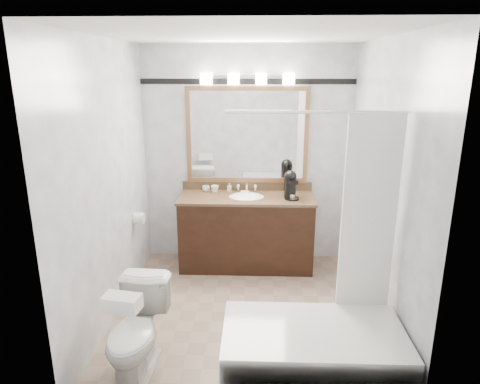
% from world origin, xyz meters
% --- Properties ---
extents(room, '(2.42, 2.62, 2.52)m').
position_xyz_m(room, '(0.00, 0.00, 1.25)').
color(room, gray).
rests_on(room, ground).
extents(vanity, '(1.53, 0.58, 0.97)m').
position_xyz_m(vanity, '(0.00, 1.02, 0.44)').
color(vanity, black).
rests_on(vanity, ground).
extents(mirror, '(1.40, 0.04, 1.10)m').
position_xyz_m(mirror, '(0.00, 1.28, 1.50)').
color(mirror, '#916541').
rests_on(mirror, room).
extents(vanity_light_bar, '(1.02, 0.14, 0.12)m').
position_xyz_m(vanity_light_bar, '(0.00, 1.23, 2.13)').
color(vanity_light_bar, silver).
rests_on(vanity_light_bar, room).
extents(accent_stripe, '(2.40, 0.01, 0.06)m').
position_xyz_m(accent_stripe, '(0.00, 1.29, 2.10)').
color(accent_stripe, black).
rests_on(accent_stripe, room).
extents(bathtub, '(1.30, 0.75, 1.96)m').
position_xyz_m(bathtub, '(0.55, -0.90, 0.28)').
color(bathtub, white).
rests_on(bathtub, ground).
extents(tp_roll, '(0.11, 0.12, 0.12)m').
position_xyz_m(tp_roll, '(-1.14, 0.66, 0.70)').
color(tp_roll, white).
rests_on(tp_roll, room).
extents(toilet, '(0.43, 0.71, 0.71)m').
position_xyz_m(toilet, '(-0.77, -0.87, 0.35)').
color(toilet, white).
rests_on(toilet, ground).
extents(tissue_box, '(0.26, 0.17, 0.10)m').
position_xyz_m(tissue_box, '(-0.77, -1.12, 0.76)').
color(tissue_box, white).
rests_on(tissue_box, toilet).
extents(coffee_maker, '(0.17, 0.20, 0.31)m').
position_xyz_m(coffee_maker, '(0.49, 0.98, 1.01)').
color(coffee_maker, black).
rests_on(coffee_maker, vanity).
extents(cup_left, '(0.11, 0.11, 0.07)m').
position_xyz_m(cup_left, '(-0.48, 1.21, 0.88)').
color(cup_left, white).
rests_on(cup_left, vanity).
extents(cup_right, '(0.11, 0.11, 0.08)m').
position_xyz_m(cup_right, '(-0.37, 1.17, 0.89)').
color(cup_right, white).
rests_on(cup_right, vanity).
extents(soap_bottle_a, '(0.05, 0.05, 0.09)m').
position_xyz_m(soap_bottle_a, '(-0.21, 1.23, 0.90)').
color(soap_bottle_a, white).
rests_on(soap_bottle_a, vanity).
extents(soap_bar, '(0.10, 0.08, 0.03)m').
position_xyz_m(soap_bar, '(-0.02, 1.13, 0.86)').
color(soap_bar, beige).
rests_on(soap_bar, vanity).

